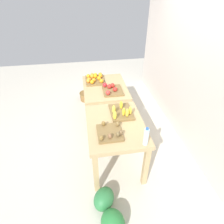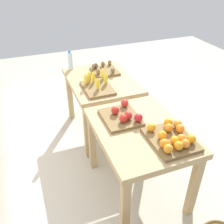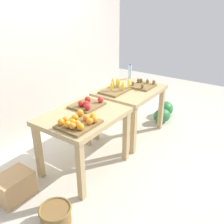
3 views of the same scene
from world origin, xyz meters
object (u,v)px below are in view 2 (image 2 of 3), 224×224
at_px(orange_bin, 172,137).
at_px(display_table_right, 102,87).
at_px(display_table_left, 140,138).
at_px(apple_bin, 123,116).
at_px(watermelon_pile, 99,91).
at_px(kiwi_bin, 104,70).
at_px(banana_crate, 97,85).
at_px(water_bottle, 70,61).

bearing_deg(orange_bin, display_table_right, 6.79).
bearing_deg(display_table_right, display_table_left, 180.00).
bearing_deg(orange_bin, apple_bin, 29.13).
xyz_separation_m(display_table_left, watermelon_pile, (1.98, -0.24, -0.54)).
bearing_deg(orange_bin, watermelon_pile, -1.80).
bearing_deg(apple_bin, display_table_right, -5.85).
relative_size(display_table_left, kiwi_bin, 2.89).
xyz_separation_m(display_table_left, banana_crate, (0.90, 0.13, 0.16)).
bearing_deg(display_table_right, apple_bin, 174.15).
xyz_separation_m(apple_bin, kiwi_bin, (1.12, -0.20, -0.01)).
bearing_deg(banana_crate, kiwi_bin, -29.40).
height_order(display_table_left, apple_bin, apple_bin).
xyz_separation_m(orange_bin, watermelon_pile, (2.24, -0.07, -0.70)).
xyz_separation_m(banana_crate, watermelon_pile, (1.08, -0.36, -0.69)).
xyz_separation_m(banana_crate, water_bottle, (0.67, 0.16, 0.08)).
distance_m(apple_bin, banana_crate, 0.70).
height_order(orange_bin, kiwi_bin, orange_bin).
height_order(display_table_left, display_table_right, same).
relative_size(display_table_right, apple_bin, 2.60).
bearing_deg(water_bottle, orange_bin, -166.13).
relative_size(display_table_right, watermelon_pile, 1.48).
bearing_deg(kiwi_bin, watermelon_pile, -10.90).
bearing_deg(watermelon_pile, kiwi_bin, 169.10).
relative_size(display_table_right, orange_bin, 2.36).
xyz_separation_m(orange_bin, kiwi_bin, (1.58, 0.06, -0.02)).
bearing_deg(banana_crate, display_table_left, -172.06).
bearing_deg(display_table_left, kiwi_bin, -4.65).
xyz_separation_m(display_table_right, watermelon_pile, (0.86, -0.24, -0.54)).
height_order(kiwi_bin, water_bottle, water_bottle).
distance_m(kiwi_bin, watermelon_pile, 0.96).
bearing_deg(apple_bin, display_table_left, -155.08).
bearing_deg(watermelon_pile, banana_crate, 161.47).
bearing_deg(display_table_left, watermelon_pile, -6.76).
xyz_separation_m(orange_bin, banana_crate, (1.17, 0.29, -0.00)).
bearing_deg(display_table_right, banana_crate, 149.60).
distance_m(display_table_right, water_bottle, 0.59).
xyz_separation_m(water_bottle, watermelon_pile, (0.41, -0.52, -0.77)).
relative_size(display_table_right, banana_crate, 2.36).
xyz_separation_m(display_table_left, display_table_right, (1.12, 0.00, 0.00)).
distance_m(orange_bin, apple_bin, 0.53).
height_order(display_table_right, kiwi_bin, kiwi_bin).
distance_m(display_table_left, orange_bin, 0.35).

